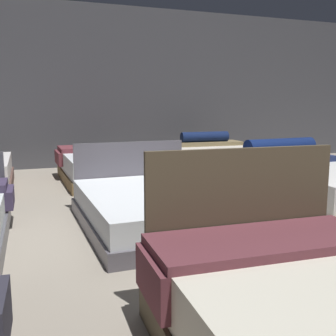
% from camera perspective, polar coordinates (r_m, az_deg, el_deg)
% --- Properties ---
extents(ground_plane, '(18.00, 18.00, 0.02)m').
position_cam_1_polar(ground_plane, '(4.77, -2.24, -8.02)').
color(ground_plane, gray).
extents(showroom_back_wall, '(18.00, 0.06, 3.50)m').
position_cam_1_polar(showroom_back_wall, '(9.18, -11.61, 11.16)').
color(showroom_back_wall, '#47474C').
rests_on(showroom_back_wall, ground_plane).
extents(bed_4, '(1.63, 2.19, 0.87)m').
position_cam_1_polar(bed_4, '(4.65, -1.84, -5.62)').
color(bed_4, '#57535C').
rests_on(bed_4, ground_plane).
extents(bed_5, '(1.72, 2.18, 0.87)m').
position_cam_1_polar(bed_5, '(5.84, 19.75, -2.26)').
color(bed_5, brown).
rests_on(bed_5, ground_plane).
extents(bed_7, '(1.52, 2.08, 0.58)m').
position_cam_1_polar(bed_7, '(7.41, -9.06, 0.22)').
color(bed_7, brown).
rests_on(bed_7, ground_plane).
extents(bed_8, '(1.75, 2.10, 0.79)m').
position_cam_1_polar(bed_8, '(8.11, 6.94, 1.09)').
color(bed_8, brown).
rests_on(bed_8, ground_plane).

